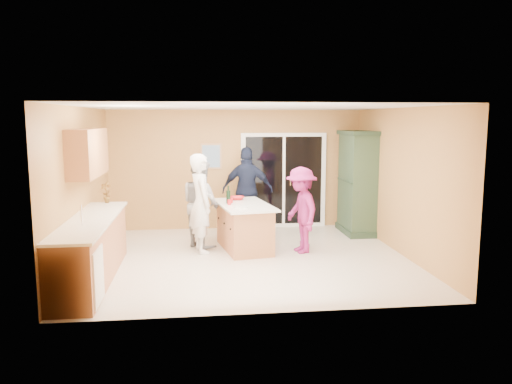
{
  "coord_description": "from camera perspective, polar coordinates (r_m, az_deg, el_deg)",
  "views": [
    {
      "loc": [
        -0.86,
        -8.38,
        2.4
      ],
      "look_at": [
        0.15,
        0.1,
        1.15
      ],
      "focal_mm": 35.0,
      "sensor_mm": 36.0,
      "label": 1
    }
  ],
  "objects": [
    {
      "name": "ceiling",
      "position": [
        8.43,
        -0.95,
        9.69
      ],
      "size": [
        5.5,
        5.0,
        0.1
      ],
      "primitive_type": "cube",
      "color": "silver",
      "rests_on": "wall_back"
    },
    {
      "name": "kitchen_island",
      "position": [
        9.27,
        -1.35,
        -4.13
      ],
      "size": [
        1.13,
        1.74,
        0.85
      ],
      "rotation": [
        0.0,
        0.0,
        0.16
      ],
      "color": "#B16B44",
      "rests_on": "floor"
    },
    {
      "name": "wine_bottle",
      "position": [
        9.24,
        -3.18,
        -0.52
      ],
      "size": [
        0.08,
        0.08,
        0.33
      ],
      "rotation": [
        0.0,
        0.0,
        0.03
      ],
      "color": "black",
      "rests_on": "kitchen_island"
    },
    {
      "name": "serving_bowl",
      "position": [
        9.67,
        -2.13,
        -0.7
      ],
      "size": [
        0.29,
        0.29,
        0.06
      ],
      "primitive_type": "imported",
      "rotation": [
        0.0,
        0.0,
        0.13
      ],
      "color": "red",
      "rests_on": "kitchen_island"
    },
    {
      "name": "woman_magenta",
      "position": [
        9.03,
        5.19,
        -2.07
      ],
      "size": [
        0.75,
        1.09,
        1.55
      ],
      "primitive_type": "imported",
      "rotation": [
        0.0,
        0.0,
        -1.38
      ],
      "color": "#8E1F69",
      "rests_on": "floor"
    },
    {
      "name": "woman_navy",
      "position": [
        10.51,
        -0.98,
        0.19
      ],
      "size": [
        1.12,
        0.61,
        1.82
      ],
      "primitive_type": "imported",
      "rotation": [
        0.0,
        0.0,
        2.99
      ],
      "color": "#1B213C",
      "rests_on": "floor"
    },
    {
      "name": "wall_front",
      "position": [
        6.04,
        1.5,
        -2.17
      ],
      "size": [
        5.5,
        0.1,
        2.6
      ],
      "primitive_type": "cube",
      "color": "#DEB05B",
      "rests_on": "ground"
    },
    {
      "name": "wall_back",
      "position": [
        10.97,
        -2.26,
        2.57
      ],
      "size": [
        5.5,
        0.1,
        2.6
      ],
      "primitive_type": "cube",
      "color": "#DEB05B",
      "rests_on": "ground"
    },
    {
      "name": "woman_grey",
      "position": [
        9.44,
        -6.34,
        -1.3
      ],
      "size": [
        0.96,
        1.02,
        1.66
      ],
      "primitive_type": "imported",
      "rotation": [
        0.0,
        0.0,
        2.13
      ],
      "color": "gray",
      "rests_on": "floor"
    },
    {
      "name": "wall_left",
      "position": [
        8.66,
        -19.34,
        0.56
      ],
      "size": [
        0.1,
        5.0,
        2.6
      ],
      "primitive_type": "cube",
      "color": "#DEB05B",
      "rests_on": "ground"
    },
    {
      "name": "upper_cabinets",
      "position": [
        8.37,
        -18.65,
        4.3
      ],
      "size": [
        0.35,
        1.6,
        0.75
      ],
      "primitive_type": "cube",
      "color": "#B16B44",
      "rests_on": "wall_left"
    },
    {
      "name": "floor",
      "position": [
        8.76,
        -0.9,
        -7.58
      ],
      "size": [
        5.5,
        5.5,
        0.0
      ],
      "primitive_type": "plane",
      "color": "beige",
      "rests_on": "ground"
    },
    {
      "name": "tumbler_far",
      "position": [
        9.1,
        -3.07,
        -1.17
      ],
      "size": [
        0.08,
        0.08,
        0.1
      ],
      "primitive_type": "cylinder",
      "rotation": [
        0.0,
        0.0,
        0.22
      ],
      "color": "red",
      "rests_on": "kitchen_island"
    },
    {
      "name": "tulip_vase",
      "position": [
        9.14,
        -16.75,
        -0.04
      ],
      "size": [
        0.23,
        0.19,
        0.37
      ],
      "primitive_type": "imported",
      "rotation": [
        0.0,
        0.0,
        -0.31
      ],
      "color": "#A92610",
      "rests_on": "left_cabinet_run"
    },
    {
      "name": "woman_white",
      "position": [
        9.03,
        -6.29,
        -1.3
      ],
      "size": [
        0.57,
        0.74,
        1.79
      ],
      "primitive_type": "imported",
      "rotation": [
        0.0,
        0.0,
        1.8
      ],
      "color": "white",
      "rests_on": "floor"
    },
    {
      "name": "green_hutch",
      "position": [
        10.7,
        11.51,
        0.93
      ],
      "size": [
        0.62,
        1.18,
        2.16
      ],
      "color": "#213625",
      "rests_on": "floor"
    },
    {
      "name": "white_plate",
      "position": [
        8.81,
        -1.75,
        -1.74
      ],
      "size": [
        0.32,
        0.32,
        0.02
      ],
      "primitive_type": "cylinder",
      "rotation": [
        0.0,
        0.0,
        -0.4
      ],
      "color": "silver",
      "rests_on": "kitchen_island"
    },
    {
      "name": "wall_right",
      "position": [
        9.19,
        16.39,
        1.11
      ],
      "size": [
        0.1,
        5.0,
        2.6
      ],
      "primitive_type": "cube",
      "color": "#DEB05B",
      "rests_on": "ground"
    },
    {
      "name": "left_cabinet_run",
      "position": [
        7.75,
        -18.52,
        -6.6
      ],
      "size": [
        0.65,
        3.05,
        1.24
      ],
      "color": "#B16B44",
      "rests_on": "floor"
    },
    {
      "name": "framed_picture",
      "position": [
        10.89,
        -5.16,
        4.08
      ],
      "size": [
        0.46,
        0.04,
        0.56
      ],
      "color": "tan",
      "rests_on": "wall_back"
    },
    {
      "name": "sliding_door",
      "position": [
        11.09,
        3.17,
        1.33
      ],
      "size": [
        1.9,
        0.07,
        2.1
      ],
      "color": "white",
      "rests_on": "floor"
    },
    {
      "name": "tumbler_near",
      "position": [
        9.29,
        -2.88,
        -0.96
      ],
      "size": [
        0.08,
        0.08,
        0.1
      ],
      "primitive_type": "cylinder",
      "rotation": [
        0.0,
        0.0,
        -0.12
      ],
      "color": "red",
      "rests_on": "kitchen_island"
    }
  ]
}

